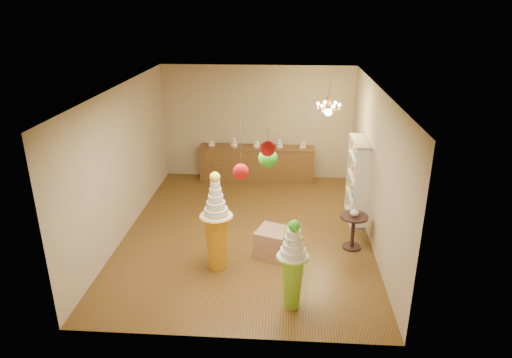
# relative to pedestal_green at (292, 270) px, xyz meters

# --- Properties ---
(floor) EXTENTS (6.50, 6.50, 0.00)m
(floor) POSITION_rel_pedestal_green_xyz_m (-0.91, 2.45, -0.65)
(floor) COLOR #533816
(floor) RESTS_ON ground
(ceiling) EXTENTS (6.50, 6.50, 0.00)m
(ceiling) POSITION_rel_pedestal_green_xyz_m (-0.91, 2.45, 2.35)
(ceiling) COLOR silver
(ceiling) RESTS_ON ground
(wall_back) EXTENTS (5.00, 0.04, 3.00)m
(wall_back) POSITION_rel_pedestal_green_xyz_m (-0.91, 5.70, 0.85)
(wall_back) COLOR tan
(wall_back) RESTS_ON ground
(wall_front) EXTENTS (5.00, 0.04, 3.00)m
(wall_front) POSITION_rel_pedestal_green_xyz_m (-0.91, -0.80, 0.85)
(wall_front) COLOR tan
(wall_front) RESTS_ON ground
(wall_left) EXTENTS (0.04, 6.50, 3.00)m
(wall_left) POSITION_rel_pedestal_green_xyz_m (-3.41, 2.45, 0.85)
(wall_left) COLOR tan
(wall_left) RESTS_ON ground
(wall_right) EXTENTS (0.04, 6.50, 3.00)m
(wall_right) POSITION_rel_pedestal_green_xyz_m (1.59, 2.45, 0.85)
(wall_right) COLOR tan
(wall_right) RESTS_ON ground
(pedestal_green) EXTENTS (0.61, 0.61, 1.51)m
(pedestal_green) POSITION_rel_pedestal_green_xyz_m (0.00, 0.00, 0.00)
(pedestal_green) COLOR #7EB728
(pedestal_green) RESTS_ON floor
(pedestal_orange) EXTENTS (0.72, 0.72, 1.85)m
(pedestal_orange) POSITION_rel_pedestal_green_xyz_m (-1.33, 1.05, 0.04)
(pedestal_orange) COLOR orange
(pedestal_orange) RESTS_ON floor
(burlap_riser) EXTENTS (0.75, 0.75, 0.53)m
(burlap_riser) POSITION_rel_pedestal_green_xyz_m (-0.34, 1.54, -0.39)
(burlap_riser) COLOR #966C51
(burlap_riser) RESTS_ON floor
(sideboard) EXTENTS (3.04, 0.54, 1.16)m
(sideboard) POSITION_rel_pedestal_green_xyz_m (-0.91, 5.42, -0.17)
(sideboard) COLOR brown
(sideboard) RESTS_ON floor
(shelving_unit) EXTENTS (0.33, 1.20, 1.80)m
(shelving_unit) POSITION_rel_pedestal_green_xyz_m (1.43, 3.25, 0.25)
(shelving_unit) COLOR beige
(shelving_unit) RESTS_ON floor
(round_table) EXTENTS (0.68, 0.68, 0.69)m
(round_table) POSITION_rel_pedestal_green_xyz_m (1.19, 1.91, -0.21)
(round_table) COLOR black
(round_table) RESTS_ON floor
(vase) EXTENTS (0.18, 0.18, 0.18)m
(vase) POSITION_rel_pedestal_green_xyz_m (1.19, 1.91, 0.13)
(vase) COLOR beige
(vase) RESTS_ON round_table
(pom_red_left) EXTENTS (0.23, 0.23, 0.89)m
(pom_red_left) POSITION_rel_pedestal_green_xyz_m (-0.79, 0.09, 1.57)
(pom_red_left) COLOR #3A362A
(pom_red_left) RESTS_ON ceiling
(pom_green_mid) EXTENTS (0.28, 0.28, 0.79)m
(pom_green_mid) POSITION_rel_pedestal_green_xyz_m (-0.41, 0.33, 1.70)
(pom_green_mid) COLOR #3A362A
(pom_green_mid) RESTS_ON ceiling
(pom_red_right) EXTENTS (0.21, 0.21, 0.37)m
(pom_red_right) POSITION_rel_pedestal_green_xyz_m (-0.38, -0.38, 2.08)
(pom_red_right) COLOR #3A362A
(pom_red_right) RESTS_ON ceiling
(chandelier) EXTENTS (0.65, 0.65, 0.85)m
(chandelier) POSITION_rel_pedestal_green_xyz_m (0.76, 3.86, 1.65)
(chandelier) COLOR #C58345
(chandelier) RESTS_ON ceiling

